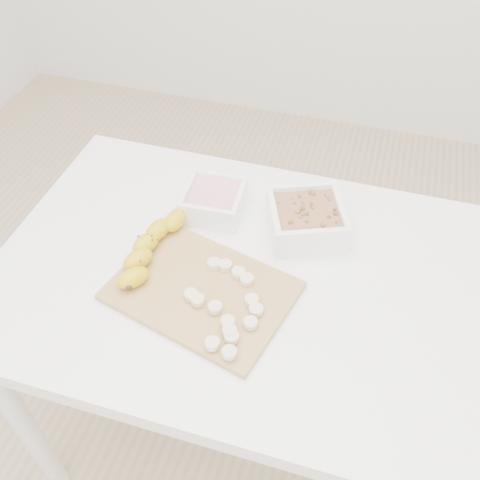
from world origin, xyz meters
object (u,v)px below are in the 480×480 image
(table, at_px, (236,299))
(banana, at_px, (150,248))
(bowl_yogurt, at_px, (214,201))
(cutting_board, at_px, (202,291))
(bowl_granola, at_px, (306,219))

(table, xyz_separation_m, banana, (-0.18, -0.02, 0.13))
(bowl_yogurt, xyz_separation_m, cutting_board, (0.05, -0.23, -0.02))
(bowl_granola, height_order, cutting_board, bowl_granola)
(bowl_granola, bearing_deg, banana, -149.13)
(banana, bearing_deg, bowl_yogurt, 84.72)
(table, xyz_separation_m, cutting_board, (-0.05, -0.08, 0.10))
(table, bearing_deg, bowl_yogurt, 122.35)
(bowl_yogurt, height_order, banana, bowl_yogurt)
(bowl_yogurt, bearing_deg, table, -57.65)
(bowl_yogurt, bearing_deg, bowl_granola, -1.78)
(bowl_granola, distance_m, cutting_board, 0.28)
(table, height_order, bowl_yogurt, bowl_yogurt)
(bowl_yogurt, distance_m, cutting_board, 0.24)
(table, xyz_separation_m, bowl_yogurt, (-0.10, 0.16, 0.13))
(table, relative_size, bowl_granola, 4.92)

